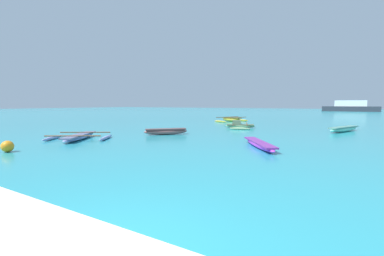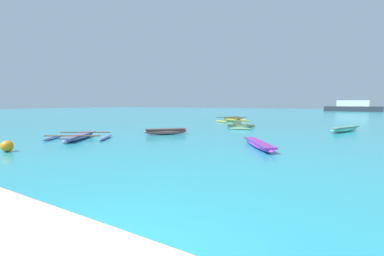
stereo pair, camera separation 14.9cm
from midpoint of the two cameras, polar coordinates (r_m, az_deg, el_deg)
name	(u,v)px [view 1 (the left image)]	position (r m, az deg, el deg)	size (l,w,h in m)	color
moored_boat_0	(240,125)	(23.26, 10.37, 0.60)	(2.88, 4.20, 0.67)	#93B480
moored_boat_1	(166,131)	(17.89, -6.06, -0.73)	(2.55, 2.56, 0.41)	#945552
moored_boat_2	(79,137)	(16.87, -23.97, -1.76)	(4.09, 3.80, 0.36)	#8F98D4
moored_boat_3	(344,129)	(22.80, 30.50, -0.16)	(2.20, 4.04, 0.39)	#7DE3C8
moored_boat_4	(259,144)	(13.00, 14.42, -3.47)	(2.64, 3.61, 0.29)	#BF3FE8
moored_boat_5	(231,119)	(31.09, 8.64, 1.90)	(3.31, 4.33, 0.55)	gold
mooring_buoy_0	(7,146)	(14.05, -36.04, -3.32)	(0.51, 0.51, 0.51)	orange
distant_ferry	(350,107)	(84.36, 31.65, 4.01)	(13.94, 3.07, 3.07)	#2D333D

